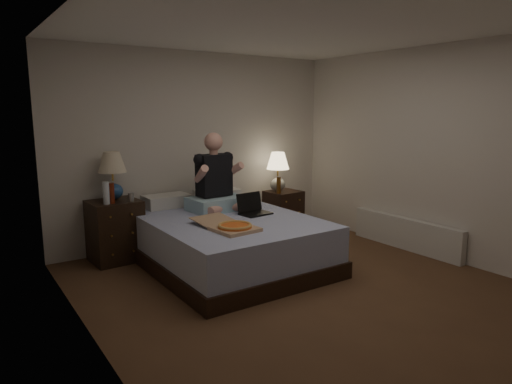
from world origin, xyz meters
TOP-DOWN VIEW (x-y plane):
  - floor at (0.00, 0.00)m, footprint 4.00×4.50m
  - ceiling at (0.00, 0.00)m, footprint 4.00×4.50m
  - wall_back at (0.00, 2.25)m, footprint 4.00×0.00m
  - wall_left at (-2.00, 0.00)m, footprint 0.00×4.50m
  - wall_right at (2.00, 0.00)m, footprint 0.00×4.50m
  - bed at (-0.26, 1.13)m, footprint 1.67×2.22m
  - nightstand_left at (-1.27, 1.96)m, footprint 0.58×0.53m
  - nightstand_right at (1.15, 1.89)m, footprint 0.49×0.45m
  - lamp_left at (-1.24, 2.04)m, footprint 0.37×0.37m
  - lamp_right at (1.08, 1.94)m, footprint 0.33×0.33m
  - water_bottle at (-1.39, 1.81)m, footprint 0.07×0.07m
  - soda_can at (-1.11, 1.81)m, footprint 0.07×0.07m
  - beer_bottle_left at (-1.32, 1.83)m, footprint 0.06×0.06m
  - beer_bottle_right at (0.98, 1.78)m, footprint 0.06×0.06m
  - person at (-0.16, 1.51)m, footprint 0.70×0.57m
  - laptop at (0.09, 1.04)m, footprint 0.37×0.31m
  - pizza_box at (-0.49, 0.56)m, footprint 0.47×0.79m
  - radiator at (1.93, 0.35)m, footprint 0.10×1.60m

SIDE VIEW (x-z plane):
  - floor at x=0.00m, z-range 0.00..0.00m
  - radiator at x=1.93m, z-range 0.00..0.40m
  - bed at x=-0.26m, z-range 0.00..0.56m
  - nightstand_right at x=1.15m, z-range 0.00..0.60m
  - nightstand_left at x=-1.27m, z-range 0.00..0.72m
  - pizza_box at x=-0.49m, z-range 0.56..0.64m
  - laptop at x=0.09m, z-range 0.56..0.80m
  - beer_bottle_right at x=0.98m, z-range 0.60..0.83m
  - soda_can at x=-1.11m, z-range 0.72..0.82m
  - beer_bottle_left at x=-1.32m, z-range 0.72..0.95m
  - water_bottle at x=-1.39m, z-range 0.72..0.97m
  - lamp_right at x=1.08m, z-range 0.60..1.16m
  - lamp_left at x=-1.24m, z-range 0.72..1.28m
  - person at x=-0.16m, z-range 0.56..1.49m
  - wall_back at x=0.00m, z-range 0.00..2.50m
  - wall_left at x=-2.00m, z-range 0.00..2.50m
  - wall_right at x=2.00m, z-range 0.00..2.50m
  - ceiling at x=0.00m, z-range 2.50..2.50m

